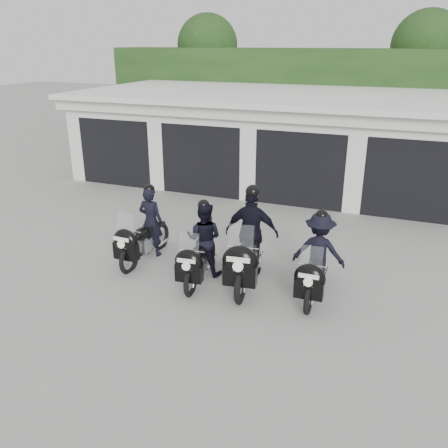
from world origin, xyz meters
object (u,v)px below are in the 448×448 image
(police_bike_a, at_px, (145,231))
(police_bike_d, at_px, (317,258))
(police_bike_b, at_px, (202,245))
(police_bike_c, at_px, (250,240))

(police_bike_a, xyz_separation_m, police_bike_d, (3.81, -0.09, 0.04))
(police_bike_b, bearing_deg, police_bike_d, -0.73)
(police_bike_b, xyz_separation_m, police_bike_d, (2.30, 0.23, 0.01))
(police_bike_b, distance_m, police_bike_d, 2.31)
(police_bike_c, bearing_deg, police_bike_b, -171.70)
(police_bike_b, xyz_separation_m, police_bike_c, (0.93, 0.27, 0.14))
(police_bike_a, relative_size, police_bike_b, 1.03)
(police_bike_b, relative_size, police_bike_d, 0.99)
(police_bike_a, height_order, police_bike_c, police_bike_c)
(police_bike_c, xyz_separation_m, police_bike_d, (1.37, -0.04, -0.13))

